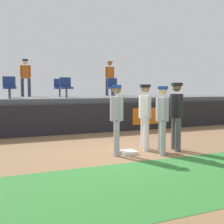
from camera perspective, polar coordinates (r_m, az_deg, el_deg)
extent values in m
plane|color=#846042|center=(7.51, 2.20, -8.22)|extent=(60.00, 60.00, 0.00)
cube|color=#2D722D|center=(5.67, 12.23, -12.45)|extent=(18.00, 2.80, 0.01)
cube|color=white|center=(7.58, 3.08, -7.79)|extent=(0.40, 0.40, 0.08)
cylinder|color=white|center=(8.22, 6.06, -4.05)|extent=(0.15, 0.15, 0.87)
cylinder|color=white|center=(7.92, 6.65, -4.38)|extent=(0.15, 0.15, 0.87)
cylinder|color=white|center=(7.99, 6.39, 1.05)|extent=(0.41, 0.41, 0.61)
sphere|color=#8C6647|center=(7.98, 6.42, 4.49)|extent=(0.23, 0.23, 0.23)
cube|color=black|center=(7.98, 6.43, 5.02)|extent=(0.29, 0.29, 0.08)
cylinder|color=white|center=(8.19, 6.02, 1.27)|extent=(0.09, 0.09, 0.57)
cylinder|color=white|center=(7.79, 6.79, 1.11)|extent=(0.09, 0.09, 0.57)
ellipsoid|color=brown|center=(8.23, 6.67, -0.44)|extent=(0.17, 0.22, 0.28)
cylinder|color=#9EA3AD|center=(7.72, 9.45, -4.73)|extent=(0.14, 0.14, 0.84)
cylinder|color=#9EA3AD|center=(7.43, 9.80, -5.10)|extent=(0.14, 0.14, 0.84)
cylinder|color=#9EA3AD|center=(7.49, 9.69, 0.53)|extent=(0.43, 0.43, 0.59)
sphere|color=beige|center=(7.48, 9.74, 4.09)|extent=(0.22, 0.22, 0.22)
cube|color=#193899|center=(7.48, 9.74, 4.64)|extent=(0.31, 0.31, 0.08)
cylinder|color=#9EA3AD|center=(7.69, 9.47, 0.77)|extent=(0.09, 0.09, 0.56)
cylinder|color=#9EA3AD|center=(7.30, 9.93, 0.57)|extent=(0.09, 0.09, 0.56)
cylinder|color=#9EA3AD|center=(7.57, 0.90, -4.80)|extent=(0.15, 0.15, 0.86)
cylinder|color=#9EA3AD|center=(7.26, 0.89, -5.19)|extent=(0.15, 0.15, 0.86)
cylinder|color=#9EA3AD|center=(7.33, 0.90, 0.67)|extent=(0.44, 0.44, 0.61)
sphere|color=#8C6647|center=(7.31, 0.90, 4.37)|extent=(0.22, 0.22, 0.22)
cube|color=#193899|center=(7.31, 0.91, 4.94)|extent=(0.31, 0.31, 0.08)
cylinder|color=#9EA3AD|center=(7.53, 0.91, 0.91)|extent=(0.09, 0.09, 0.57)
cylinder|color=#9EA3AD|center=(7.13, 0.89, 0.72)|extent=(0.09, 0.09, 0.57)
cylinder|color=#4C4C51|center=(8.27, 11.90, -3.99)|extent=(0.15, 0.15, 0.89)
cylinder|color=#4C4C51|center=(7.97, 12.63, -4.32)|extent=(0.15, 0.15, 0.89)
cylinder|color=black|center=(8.04, 12.35, 1.21)|extent=(0.43, 0.43, 0.63)
sphere|color=brown|center=(8.03, 12.40, 4.71)|extent=(0.23, 0.23, 0.23)
cube|color=black|center=(8.03, 12.41, 5.25)|extent=(0.31, 0.31, 0.08)
cylinder|color=black|center=(8.24, 11.89, 1.43)|extent=(0.09, 0.09, 0.59)
cylinder|color=black|center=(7.85, 12.83, 1.27)|extent=(0.09, 0.09, 0.59)
cube|color=black|center=(11.01, -6.71, -1.30)|extent=(18.00, 0.24, 1.11)
cube|color=orange|center=(12.12, 7.15, -0.78)|extent=(1.50, 0.02, 0.66)
cube|color=#59595E|center=(13.47, -9.92, 0.11)|extent=(18.00, 4.80, 1.30)
cylinder|color=#4C4C51|center=(13.69, -19.24, 3.56)|extent=(0.08, 0.08, 0.40)
cube|color=navy|center=(13.69, -19.26, 4.39)|extent=(0.47, 0.44, 0.08)
cube|color=navy|center=(13.88, -19.35, 5.38)|extent=(0.47, 0.06, 0.40)
cylinder|color=#4C4C51|center=(14.05, -10.06, 3.75)|extent=(0.08, 0.08, 0.40)
cube|color=navy|center=(14.05, -10.08, 4.56)|extent=(0.45, 0.44, 0.08)
cube|color=navy|center=(14.24, -10.27, 5.52)|extent=(0.45, 0.06, 0.40)
cylinder|color=#4C4C51|center=(12.27, -8.79, 3.68)|extent=(0.08, 0.08, 0.40)
cube|color=navy|center=(12.27, -8.80, 4.62)|extent=(0.47, 0.44, 0.08)
cube|color=navy|center=(12.45, -9.04, 5.71)|extent=(0.47, 0.06, 0.40)
cylinder|color=#4C4C51|center=(12.99, 0.37, 3.77)|extent=(0.08, 0.08, 0.40)
cube|color=navy|center=(12.99, 0.37, 4.65)|extent=(0.45, 0.44, 0.08)
cube|color=navy|center=(13.16, 0.03, 5.69)|extent=(0.45, 0.06, 0.40)
cylinder|color=#4C4C51|center=(11.89, -19.14, 3.47)|extent=(0.08, 0.08, 0.40)
cube|color=navy|center=(11.89, -19.17, 4.44)|extent=(0.47, 0.44, 0.08)
cube|color=navy|center=(12.08, -19.27, 5.57)|extent=(0.47, 0.06, 0.40)
cylinder|color=#33384C|center=(16.33, 0.12, 4.81)|extent=(0.16, 0.16, 0.92)
cylinder|color=#33384C|center=(16.21, -0.98, 4.81)|extent=(0.16, 0.16, 0.92)
cylinder|color=#BF5919|center=(16.29, -0.43, 7.58)|extent=(0.36, 0.36, 0.65)
sphere|color=#8C6647|center=(16.33, -0.43, 9.36)|extent=(0.24, 0.24, 0.24)
cube|color=#BF5919|center=(16.34, -0.43, 9.64)|extent=(0.26, 0.26, 0.08)
cylinder|color=#BF5919|center=(16.38, 0.28, 7.64)|extent=(0.09, 0.09, 0.61)
cylinder|color=#BF5919|center=(16.22, -1.14, 7.67)|extent=(0.09, 0.09, 0.61)
cylinder|color=#33384C|center=(14.54, -15.69, 4.58)|extent=(0.15, 0.15, 0.86)
cylinder|color=#33384C|center=(14.56, -16.92, 4.55)|extent=(0.15, 0.15, 0.86)
cylinder|color=#BF5919|center=(14.57, -16.37, 7.45)|extent=(0.40, 0.40, 0.61)
sphere|color=beige|center=(14.61, -16.41, 9.31)|extent=(0.23, 0.23, 0.23)
cube|color=black|center=(14.61, -16.42, 9.60)|extent=(0.28, 0.28, 0.08)
cylinder|color=#BF5919|center=(14.56, -15.57, 7.55)|extent=(0.09, 0.09, 0.57)
cylinder|color=#BF5919|center=(14.59, -17.17, 7.51)|extent=(0.09, 0.09, 0.57)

